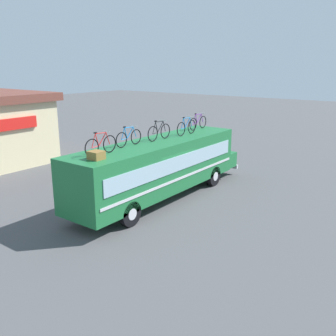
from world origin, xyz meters
name	(u,v)px	position (x,y,z in m)	size (l,w,h in m)	color
ground_plane	(158,199)	(0.00, 0.00, 0.00)	(120.00, 120.00, 0.00)	#4C4C4F
bus	(160,165)	(0.19, 0.00, 1.70)	(11.65, 2.49, 2.94)	#1E6B38
luggage_bag_1	(96,155)	(-4.26, -0.32, 3.10)	(0.51, 0.55, 0.32)	olive
rooftop_bicycle_1	(101,145)	(-3.60, 0.10, 3.34)	(1.71, 0.44, 0.97)	black
rooftop_bicycle_2	(129,138)	(-1.65, 0.35, 3.32)	(1.66, 0.44, 0.92)	black
rooftop_bicycle_3	(159,132)	(0.26, 0.13, 3.35)	(1.73, 0.44, 0.98)	black
rooftop_bicycle_4	(186,127)	(2.23, -0.14, 3.34)	(1.71, 0.44, 0.96)	black
rooftop_bicycle_5	(198,122)	(4.08, 0.33, 3.33)	(1.72, 0.44, 0.93)	black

